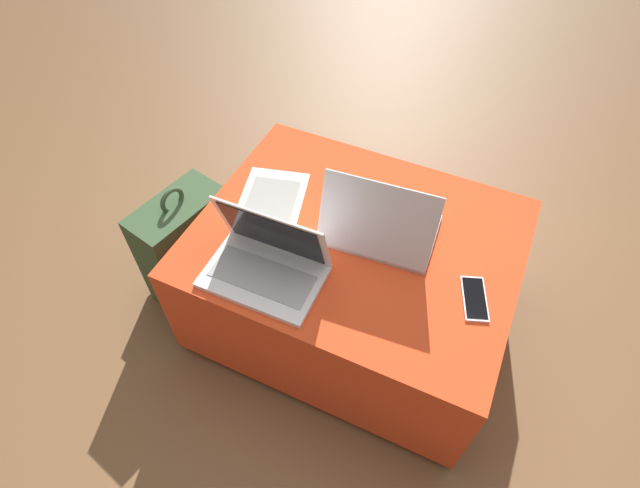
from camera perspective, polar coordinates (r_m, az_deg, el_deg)
ground_plane at (r=1.96m, az=3.46°, el=-8.13°), size 14.00×14.00×0.00m
ottoman at (r=1.76m, az=3.82°, el=-4.07°), size 1.01×0.81×0.47m
laptop_near at (r=1.46m, az=-6.14°, el=-2.01°), size 0.35×0.23×0.23m
laptop_far at (r=1.54m, az=6.79°, el=1.98°), size 0.36×0.27×0.25m
cell_phone at (r=1.49m, az=17.24°, el=-5.98°), size 0.11×0.16×0.01m
backpack at (r=1.94m, az=-15.08°, el=-0.35°), size 0.28×0.36×0.52m
paper_sheet at (r=1.69m, az=-5.58°, el=5.03°), size 0.28×0.34×0.00m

